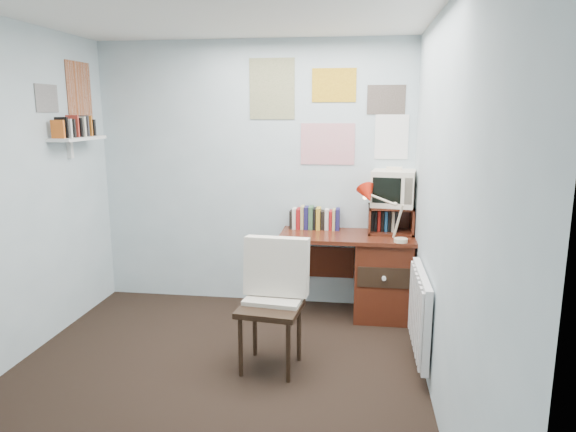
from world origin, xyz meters
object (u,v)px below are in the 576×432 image
desk_chair (270,308)px  tv_riser (390,219)px  radiator (420,312)px  wall_shelf (78,138)px  desk (376,273)px  desk_lamp (402,218)px  crt_tv (394,186)px

desk_chair → tv_riser: 1.57m
radiator → wall_shelf: 3.15m
desk → wall_shelf: (-2.57, -0.38, 1.21)m
desk → desk_lamp: 0.64m
desk_chair → desk_lamp: desk_lamp is taller
desk_lamp → tv_riser: bearing=104.5°
desk → tv_riser: bearing=43.0°
desk_chair → desk_lamp: size_ratio=2.17×
desk_lamp → radiator: 0.90m
desk_lamp → wall_shelf: wall_shelf is taller
radiator → desk_lamp: bearing=97.9°
desk → wall_shelf: size_ratio=1.94×
radiator → wall_shelf: bearing=169.1°
desk → wall_shelf: bearing=-171.6°
tv_riser → crt_tv: (0.02, 0.02, 0.30)m
crt_tv → desk_chair: bearing=-117.8°
desk_chair → desk: bearing=61.2°
desk → crt_tv: size_ratio=3.22×
desk → desk_lamp: size_ratio=2.83×
wall_shelf → desk_lamp: bearing=3.3°
desk_lamp → crt_tv: bearing=101.1°
crt_tv → radiator: bearing=-72.9°
desk_chair → desk_lamp: 1.41m
crt_tv → desk: bearing=-127.2°
desk_chair → wall_shelf: (-1.79, 0.72, 1.16)m
desk_lamp → wall_shelf: bearing=-174.4°
desk → radiator: 0.97m
desk_chair → wall_shelf: 2.25m
tv_riser → wall_shelf: size_ratio=0.65×
desk → desk_lamp: (0.19, -0.22, 0.57)m
desk → radiator: (0.29, -0.93, 0.01)m
desk_chair → radiator: 1.09m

